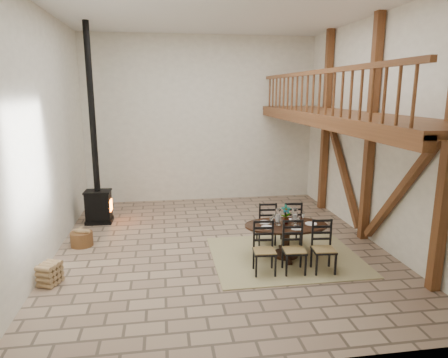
{
  "coord_description": "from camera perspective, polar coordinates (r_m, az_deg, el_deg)",
  "views": [
    {
      "loc": [
        -1.18,
        -8.24,
        3.38
      ],
      "look_at": [
        0.15,
        0.4,
        1.44
      ],
      "focal_mm": 32.0,
      "sensor_mm": 36.0,
      "label": 1
    }
  ],
  "objects": [
    {
      "name": "dining_table",
      "position": [
        8.32,
        8.95,
        -8.69
      ],
      "size": [
        1.79,
        2.0,
        1.1
      ],
      "rotation": [
        0.0,
        0.0,
        -0.09
      ],
      "color": "black",
      "rests_on": "ground"
    },
    {
      "name": "room_shell",
      "position": [
        8.58,
        7.39,
        9.99
      ],
      "size": [
        7.02,
        8.02,
        5.01
      ],
      "color": "white",
      "rests_on": "ground"
    },
    {
      "name": "ground",
      "position": [
        8.99,
        -0.58,
        -9.57
      ],
      "size": [
        8.0,
        8.0,
        0.0
      ],
      "primitive_type": "plane",
      "color": "#9C8268",
      "rests_on": "ground"
    },
    {
      "name": "log_stack",
      "position": [
        7.9,
        -23.62,
        -12.31
      ],
      "size": [
        0.43,
        0.49,
        0.41
      ],
      "rotation": [
        0.0,
        0.0,
        -0.4
      ],
      "color": "tan",
      "rests_on": "ground"
    },
    {
      "name": "log_basket",
      "position": [
        9.49,
        -19.66,
        -7.98
      ],
      "size": [
        0.48,
        0.48,
        0.4
      ],
      "rotation": [
        0.0,
        0.0,
        0.37
      ],
      "color": "brown",
      "rests_on": "ground"
    },
    {
      "name": "wood_stove",
      "position": [
        10.71,
        -17.71,
        -0.23
      ],
      "size": [
        0.68,
        0.53,
        5.0
      ],
      "rotation": [
        0.0,
        0.0,
        -0.03
      ],
      "color": "black",
      "rests_on": "ground"
    },
    {
      "name": "rug",
      "position": [
        8.55,
        8.71,
        -10.84
      ],
      "size": [
        3.0,
        2.5,
        0.02
      ],
      "primitive_type": "cube",
      "color": "tan",
      "rests_on": "ground"
    }
  ]
}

